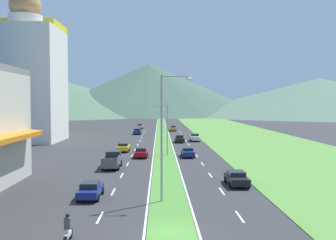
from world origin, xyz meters
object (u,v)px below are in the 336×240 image
at_px(street_lamp_mid, 164,126).
at_px(car_2, 141,152).
at_px(street_lamp_near, 164,131).
at_px(car_7, 237,178).
at_px(pickup_truck_0, 112,160).
at_px(car_1, 180,139).
at_px(motorcycle_rider, 68,230).
at_px(car_6, 91,190).
at_px(car_9, 173,128).
at_px(car_3, 188,152).
at_px(car_0, 195,137).
at_px(car_5, 123,147).
at_px(car_8, 140,126).
at_px(car_4, 137,131).

height_order(street_lamp_mid, car_2, street_lamp_mid).
xyz_separation_m(street_lamp_near, street_lamp_mid, (0.35, 27.35, -1.28)).
distance_m(car_7, pickup_truck_0, 17.34).
xyz_separation_m(car_1, motorcycle_rider, (-9.71, -55.72, -0.04)).
xyz_separation_m(car_6, car_9, (10.09, 76.99, 0.06)).
relative_size(car_3, pickup_truck_0, 0.88).
relative_size(car_6, car_9, 0.90).
relative_size(car_2, car_6, 1.13).
height_order(car_0, car_5, car_0).
xyz_separation_m(car_0, car_7, (0.09, -43.30, -0.08)).
bearing_deg(car_9, car_0, 7.20).
relative_size(street_lamp_mid, car_5, 1.77).
bearing_deg(car_9, car_6, -7.47).
relative_size(car_2, car_3, 1.01).
height_order(car_1, car_8, car_8).
relative_size(car_1, car_9, 0.86).
height_order(street_lamp_near, car_1, street_lamp_near).
height_order(car_3, motorcycle_rider, motorcycle_rider).
distance_m(car_1, car_4, 22.57).
height_order(car_1, car_4, car_4).
xyz_separation_m(car_7, car_8, (-14.07, 82.32, 0.06)).
bearing_deg(motorcycle_rider, car_3, -15.72).
bearing_deg(car_1, car_6, -12.81).
height_order(street_lamp_near, motorcycle_rider, street_lamp_near).
relative_size(car_4, car_7, 0.94).
bearing_deg(street_lamp_mid, car_1, 79.82).
bearing_deg(car_9, car_1, 0.36).
height_order(car_4, car_7, car_4).
bearing_deg(car_1, car_2, -18.53).
xyz_separation_m(car_3, car_7, (3.41, -19.88, -0.01)).
distance_m(car_3, car_7, 20.17).
height_order(car_0, car_4, car_0).
bearing_deg(car_5, car_1, -36.11).
relative_size(car_4, car_5, 0.90).
height_order(car_5, car_6, car_5).
relative_size(car_3, car_4, 1.16).
bearing_deg(car_3, street_lamp_mid, -109.93).
distance_m(car_5, car_6, 30.99).
distance_m(car_6, pickup_truck_0, 15.12).
bearing_deg(motorcycle_rider, car_5, 1.00).
bearing_deg(car_8, motorcycle_rider, -179.52).
bearing_deg(motorcycle_rider, car_7, -41.27).
distance_m(car_0, car_9, 29.24).
xyz_separation_m(car_8, pickup_truck_0, (0.22, -71.89, 0.18)).
relative_size(car_1, car_5, 0.89).
bearing_deg(car_8, car_1, -165.85).
distance_m(street_lamp_near, car_0, 50.26).
bearing_deg(car_6, car_3, -23.02).
bearing_deg(street_lamp_mid, street_lamp_near, -90.73).
bearing_deg(car_5, car_6, -179.75).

